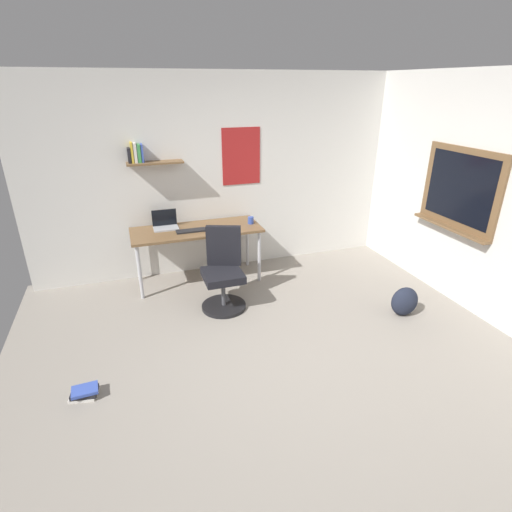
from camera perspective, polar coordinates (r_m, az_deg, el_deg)
name	(u,v)px	position (r m, az deg, el deg)	size (l,w,h in m)	color
ground_plane	(288,367)	(3.90, 4.52, -15.48)	(5.20, 5.20, 0.00)	gray
wall_back	(219,176)	(5.49, -5.24, 11.32)	(5.00, 0.30, 2.60)	silver
desk	(197,234)	(5.20, -8.45, 3.18)	(1.64, 0.65, 0.73)	brown
office_chair	(223,274)	(4.65, -4.67, -2.61)	(0.53, 0.55, 0.95)	black
laptop	(165,224)	(5.26, -12.80, 4.48)	(0.31, 0.21, 0.23)	#ADAFB5
keyboard	(191,231)	(5.09, -9.23, 3.58)	(0.37, 0.13, 0.02)	black
computer_mouse	(213,228)	(5.13, -6.16, 4.02)	(0.10, 0.06, 0.03)	#262628
coffee_mug	(251,220)	(5.30, -0.76, 5.11)	(0.08, 0.08, 0.09)	#334CA5
backpack	(404,301)	(4.86, 20.40, -6.08)	(0.32, 0.22, 0.34)	#1E2333
book_stack_on_floor	(84,392)	(3.85, -23.28, -17.43)	(0.25, 0.19, 0.09)	silver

